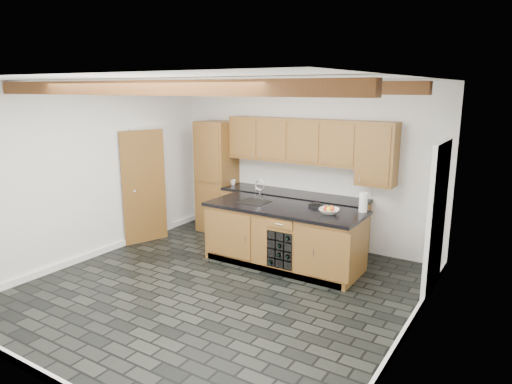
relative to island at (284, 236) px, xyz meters
The scene contains 10 objects.
ground 1.40m from the island, 103.43° to the right, with size 5.00×5.00×0.00m, color black.
room_shell 1.36m from the island, 117.46° to the right, with size 5.01×5.00×5.00m.
back_cabinetry 1.28m from the island, 125.62° to the left, with size 3.65×0.62×2.20m.
island is the anchor object (origin of this frame).
faucet 0.75m from the island, behind, with size 0.45×0.40×0.34m.
kitchen_scale 0.69m from the island, 32.55° to the left, with size 0.20×0.13×0.06m.
fruit_bowl 0.89m from the island, ahead, with size 0.29×0.29×0.07m, color silver.
fruit_cluster 0.91m from the island, ahead, with size 0.16×0.17×0.07m.
paper_towel 1.32m from the island, 18.18° to the left, with size 0.12×0.12×0.29m, color white.
mug 1.92m from the island, 149.81° to the left, with size 0.10×0.10×0.10m, color white.
Camera 1 is at (3.53, -4.64, 2.69)m, focal length 32.00 mm.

